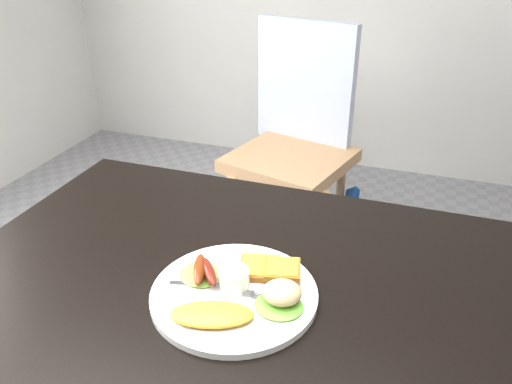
{
  "coord_description": "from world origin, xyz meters",
  "views": [
    {
      "loc": [
        0.23,
        -0.69,
        1.34
      ],
      "look_at": [
        -0.03,
        0.08,
        0.9
      ],
      "focal_mm": 35.0,
      "sensor_mm": 36.0,
      "label": 1
    }
  ],
  "objects": [
    {
      "name": "ramekin",
      "position": [
        -0.04,
        -0.02,
        0.78
      ],
      "size": [
        0.06,
        0.06,
        0.03
      ],
      "primitive_type": "cylinder",
      "rotation": [
        0.0,
        0.0,
        -0.15
      ],
      "color": "white",
      "rests_on": "plate"
    },
    {
      "name": "sausage_a",
      "position": [
        -0.1,
        -0.02,
        0.78
      ],
      "size": [
        0.05,
        0.09,
        0.02
      ],
      "primitive_type": "ellipsoid",
      "rotation": [
        0.0,
        0.0,
        0.37
      ],
      "color": "brown",
      "rests_on": "lettuce_left"
    },
    {
      "name": "dining_table",
      "position": [
        0.0,
        0.0,
        0.73
      ],
      "size": [
        1.2,
        0.8,
        0.04
      ],
      "primitive_type": "cube",
      "color": "black",
      "rests_on": "ground"
    },
    {
      "name": "plate",
      "position": [
        -0.03,
        -0.04,
        0.76
      ],
      "size": [
        0.3,
        0.3,
        0.01
      ],
      "primitive_type": "cylinder",
      "color": "white",
      "rests_on": "dining_table"
    },
    {
      "name": "sausage_b",
      "position": [
        -0.08,
        -0.03,
        0.78
      ],
      "size": [
        0.07,
        0.08,
        0.02
      ],
      "primitive_type": "ellipsoid",
      "rotation": [
        0.0,
        0.0,
        0.64
      ],
      "color": "#601210",
      "rests_on": "lettuce_left"
    },
    {
      "name": "person",
      "position": [
        -0.11,
        0.68,
        0.71
      ],
      "size": [
        0.6,
        0.49,
        1.43
      ],
      "primitive_type": "imported",
      "rotation": [
        0.0,
        0.0,
        2.82
      ],
      "color": "navy",
      "rests_on": "ground"
    },
    {
      "name": "toast_a",
      "position": [
        -0.01,
        0.03,
        0.77
      ],
      "size": [
        0.09,
        0.09,
        0.01
      ],
      "primitive_type": "cube",
      "rotation": [
        0.0,
        0.0,
        0.23
      ],
      "color": "olive",
      "rests_on": "plate"
    },
    {
      "name": "lettuce_right",
      "position": [
        0.06,
        -0.05,
        0.77
      ],
      "size": [
        0.09,
        0.08,
        0.01
      ],
      "primitive_type": "ellipsoid",
      "rotation": [
        0.0,
        0.0,
        -0.04
      ],
      "color": "green",
      "rests_on": "plate"
    },
    {
      "name": "omelette",
      "position": [
        -0.04,
        -0.12,
        0.77
      ],
      "size": [
        0.15,
        0.11,
        0.02
      ],
      "primitive_type": "ellipsoid",
      "rotation": [
        0.0,
        0.0,
        0.31
      ],
      "color": "gold",
      "rests_on": "plate"
    },
    {
      "name": "toast_b",
      "position": [
        0.04,
        0.03,
        0.78
      ],
      "size": [
        0.08,
        0.08,
        0.01
      ],
      "primitive_type": "cube",
      "rotation": [
        0.0,
        0.0,
        0.24
      ],
      "color": "#976018",
      "rests_on": "toast_a"
    },
    {
      "name": "potato_salad",
      "position": [
        0.06,
        -0.04,
        0.79
      ],
      "size": [
        0.08,
        0.08,
        0.04
      ],
      "primitive_type": "ellipsoid",
      "rotation": [
        0.0,
        0.0,
        0.28
      ],
      "color": "beige",
      "rests_on": "lettuce_right"
    },
    {
      "name": "fork",
      "position": [
        -0.08,
        -0.04,
        0.76
      ],
      "size": [
        0.14,
        0.04,
        0.0
      ],
      "primitive_type": "cube",
      "rotation": [
        0.0,
        0.0,
        0.24
      ],
      "color": "#ADAFB7",
      "rests_on": "plate"
    },
    {
      "name": "dining_chair",
      "position": [
        -0.26,
        1.2,
        0.45
      ],
      "size": [
        0.56,
        0.56,
        0.05
      ],
      "primitive_type": "cube",
      "rotation": [
        0.0,
        0.0,
        -0.26
      ],
      "color": "tan",
      "rests_on": "ground"
    },
    {
      "name": "lettuce_left",
      "position": [
        -0.1,
        -0.02,
        0.77
      ],
      "size": [
        0.1,
        0.09,
        0.01
      ],
      "primitive_type": "ellipsoid",
      "rotation": [
        0.0,
        0.0,
        -0.23
      ],
      "color": "#5DA43B",
      "rests_on": "plate"
    }
  ]
}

